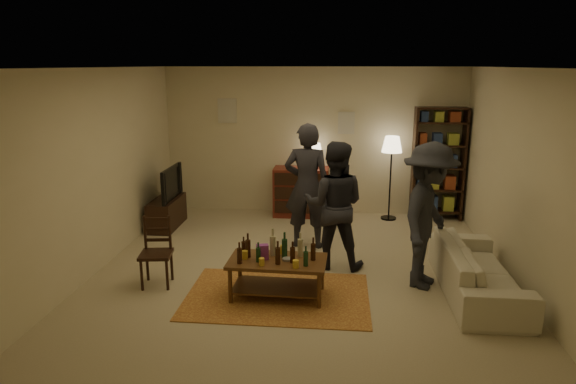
# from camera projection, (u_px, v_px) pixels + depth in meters

# --- Properties ---
(floor) EXTENTS (6.00, 6.00, 0.00)m
(floor) POSITION_uv_depth(u_px,v_px,m) (300.00, 273.00, 6.93)
(floor) COLOR #C6B793
(floor) RESTS_ON ground
(room_shell) EXTENTS (6.00, 6.00, 6.00)m
(room_shell) POSITION_uv_depth(u_px,v_px,m) (278.00, 116.00, 9.43)
(room_shell) COLOR beige
(room_shell) RESTS_ON ground
(rug) EXTENTS (2.20, 1.50, 0.01)m
(rug) POSITION_uv_depth(u_px,v_px,m) (278.00, 296.00, 6.23)
(rug) COLOR #984521
(rug) RESTS_ON ground
(coffee_table) EXTENTS (1.18, 0.67, 0.81)m
(coffee_table) POSITION_uv_depth(u_px,v_px,m) (277.00, 264.00, 6.13)
(coffee_table) COLOR brown
(coffee_table) RESTS_ON ground
(dining_chair) EXTENTS (0.44, 0.44, 0.89)m
(dining_chair) POSITION_uv_depth(u_px,v_px,m) (157.00, 249.00, 6.49)
(dining_chair) COLOR black
(dining_chair) RESTS_ON ground
(tv_stand) EXTENTS (0.40, 1.00, 1.06)m
(tv_stand) POSITION_uv_depth(u_px,v_px,m) (167.00, 205.00, 8.81)
(tv_stand) COLOR black
(tv_stand) RESTS_ON ground
(dresser) EXTENTS (1.00, 0.50, 1.36)m
(dresser) POSITION_uv_depth(u_px,v_px,m) (301.00, 191.00, 9.45)
(dresser) COLOR maroon
(dresser) RESTS_ON ground
(bookshelf) EXTENTS (0.90, 0.34, 2.02)m
(bookshelf) POSITION_uv_depth(u_px,v_px,m) (438.00, 163.00, 9.14)
(bookshelf) COLOR black
(bookshelf) RESTS_ON ground
(floor_lamp) EXTENTS (0.36, 0.36, 1.51)m
(floor_lamp) POSITION_uv_depth(u_px,v_px,m) (392.00, 150.00, 9.04)
(floor_lamp) COLOR black
(floor_lamp) RESTS_ON ground
(sofa) EXTENTS (0.81, 2.08, 0.61)m
(sofa) POSITION_uv_depth(u_px,v_px,m) (478.00, 270.00, 6.26)
(sofa) COLOR beige
(sofa) RESTS_ON ground
(person_left) EXTENTS (0.73, 0.50, 1.91)m
(person_left) POSITION_uv_depth(u_px,v_px,m) (307.00, 186.00, 7.73)
(person_left) COLOR #26252C
(person_left) RESTS_ON ground
(person_right) EXTENTS (0.91, 0.74, 1.75)m
(person_right) POSITION_uv_depth(u_px,v_px,m) (334.00, 205.00, 6.97)
(person_right) COLOR #23232A
(person_right) RESTS_ON ground
(person_by_sofa) EXTENTS (1.10, 1.36, 1.84)m
(person_by_sofa) POSITION_uv_depth(u_px,v_px,m) (428.00, 216.00, 6.33)
(person_by_sofa) COLOR #25262C
(person_by_sofa) RESTS_ON ground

